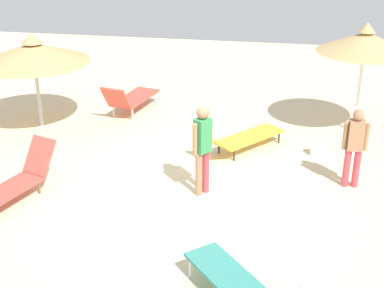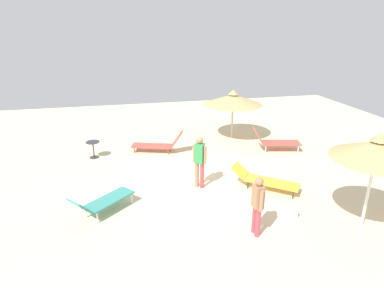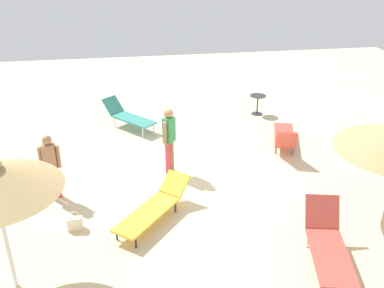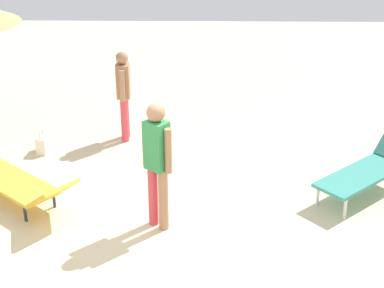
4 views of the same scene
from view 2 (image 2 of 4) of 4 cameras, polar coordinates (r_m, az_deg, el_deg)
name	(u,v)px [view 2 (image 2 of 4)]	position (r m, az deg, el deg)	size (l,w,h in m)	color
ground	(203,182)	(11.18, 1.97, -6.63)	(24.00, 24.00, 0.10)	beige
parasol_umbrella_near_right	(233,99)	(14.87, 7.22, 7.78)	(2.64, 2.64, 2.28)	#B2B2B7
parasol_umbrella_edge	(377,150)	(8.95, 29.70, -0.88)	(2.15, 2.15, 2.62)	white
lounge_chair_front	(264,180)	(10.75, 12.53, -6.10)	(2.03, 1.82, 0.66)	gold
lounge_chair_back	(274,141)	(14.02, 14.23, 0.52)	(2.06, 1.08, 0.94)	#CC4C3F
lounge_chair_near_left	(159,144)	(13.49, -5.72, 0.02)	(2.18, 1.18, 0.92)	#CC4C3F
lounge_chair_far_left	(102,201)	(9.45, -15.52, -9.68)	(1.79, 1.67, 0.82)	teal
person_standing_center	(200,159)	(10.30, 1.33, -2.56)	(0.39, 0.34, 1.75)	#A57554
person_standing_far_right	(258,203)	(8.23, 11.42, -10.08)	(0.23, 0.47, 1.58)	#D83F4C
handbag	(293,211)	(9.59, 17.21, -11.10)	(0.17, 0.32, 0.44)	beige
side_table_round	(93,147)	(13.42, -16.93, -0.49)	(0.53, 0.53, 0.67)	#2D2D33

